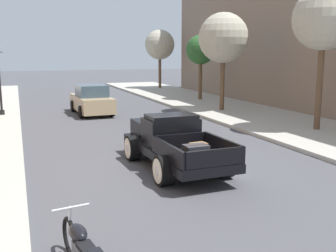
{
  "coord_description": "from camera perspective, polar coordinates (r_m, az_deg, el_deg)",
  "views": [
    {
      "loc": [
        -4.54,
        -11.23,
        3.4
      ],
      "look_at": [
        0.08,
        0.99,
        1.0
      ],
      "focal_mm": 42.62,
      "sensor_mm": 36.0,
      "label": 1
    }
  ],
  "objects": [
    {
      "name": "street_tree_nearest",
      "position": [
        18.19,
        21.41,
        13.98
      ],
      "size": [
        2.61,
        2.61,
        5.94
      ],
      "color": "brown",
      "rests_on": "sidewalk_right"
    },
    {
      "name": "street_tree_third",
      "position": [
        28.39,
        4.69,
        10.75
      ],
      "size": [
        2.05,
        2.05,
        4.5
      ],
      "color": "brown",
      "rests_on": "sidewalk_right"
    },
    {
      "name": "car_background_tan",
      "position": [
        22.89,
        -10.87,
        3.62
      ],
      "size": [
        1.98,
        4.36,
        1.65
      ],
      "color": "tan",
      "rests_on": "ground"
    },
    {
      "name": "street_tree_farthest",
      "position": [
        37.62,
        -1.19,
        11.52
      ],
      "size": [
        2.73,
        2.73,
        5.37
      ],
      "color": "brown",
      "rests_on": "sidewalk_right"
    },
    {
      "name": "motorcycle_parked",
      "position": [
        6.54,
        -12.15,
        -16.73
      ],
      "size": [
        0.63,
        2.1,
        0.93
      ],
      "color": "black",
      "rests_on": "ground"
    },
    {
      "name": "ground_plane",
      "position": [
        12.58,
        1.26,
        -5.27
      ],
      "size": [
        140.0,
        140.0,
        0.0
      ],
      "primitive_type": "plane",
      "color": "#47474C"
    },
    {
      "name": "hotrod_truck_black",
      "position": [
        12.06,
        0.57,
        -2.26
      ],
      "size": [
        2.28,
        4.98,
        1.58
      ],
      "color": "black",
      "rests_on": "ground"
    },
    {
      "name": "street_tree_second",
      "position": [
        23.17,
        7.92,
        12.33
      ],
      "size": [
        2.82,
        2.82,
        5.5
      ],
      "color": "brown",
      "rests_on": "sidewalk_right"
    }
  ]
}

